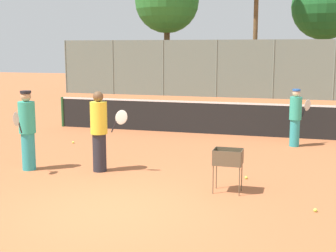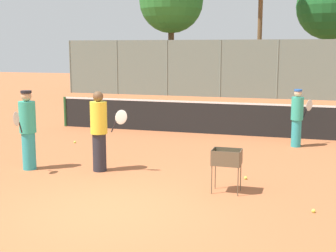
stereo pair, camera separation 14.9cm
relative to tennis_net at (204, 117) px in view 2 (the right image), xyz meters
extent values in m
plane|color=#B26038|center=(0.00, -7.80, -0.56)|extent=(80.00, 80.00, 0.00)
cylinder|color=#26592D|center=(-5.11, 0.00, -0.02)|extent=(0.10, 0.10, 1.07)
cube|color=black|center=(0.00, 0.00, -0.05)|extent=(10.22, 0.01, 1.01)
cube|color=white|center=(0.00, 0.00, 0.48)|extent=(10.22, 0.02, 0.06)
cylinder|color=slate|center=(-11.14, 11.60, 1.07)|extent=(0.08, 0.08, 3.26)
cylinder|color=slate|center=(-7.96, 11.60, 1.07)|extent=(0.08, 0.08, 3.26)
cylinder|color=slate|center=(-4.77, 11.60, 1.07)|extent=(0.08, 0.08, 3.26)
cylinder|color=slate|center=(-1.59, 11.60, 1.07)|extent=(0.08, 0.08, 3.26)
cylinder|color=slate|center=(1.59, 11.60, 1.07)|extent=(0.08, 0.08, 3.26)
cube|color=slate|center=(0.00, 11.60, 1.07)|extent=(22.28, 0.01, 3.26)
cylinder|color=brown|center=(0.24, 14.72, 2.72)|extent=(0.28, 0.28, 6.56)
cylinder|color=brown|center=(4.36, 17.38, 1.52)|extent=(0.56, 0.56, 4.16)
sphere|color=#1E6028|center=(4.36, 17.38, 4.88)|extent=(4.24, 4.24, 4.24)
cylinder|color=brown|center=(-5.20, 13.90, 1.70)|extent=(0.37, 0.37, 4.51)
sphere|color=#28722D|center=(-5.20, 13.90, 5.15)|extent=(4.00, 4.00, 4.00)
cylinder|color=#26262D|center=(-1.26, -5.36, -0.12)|extent=(0.31, 0.31, 0.88)
cylinder|color=yellow|center=(-1.26, -5.36, 0.68)|extent=(0.38, 0.38, 0.73)
sphere|color=brown|center=(-1.26, -5.36, 1.17)|extent=(0.24, 0.24, 0.24)
cylinder|color=black|center=(-0.89, -5.37, 0.50)|extent=(0.15, 0.03, 0.27)
ellipsoid|color=silver|center=(-0.70, -5.38, 0.72)|extent=(0.40, 0.04, 0.43)
cylinder|color=teal|center=(-2.90, -5.69, -0.12)|extent=(0.31, 0.31, 0.87)
cylinder|color=teal|center=(-2.90, -5.69, 0.68)|extent=(0.38, 0.38, 0.73)
sphere|color=tan|center=(-2.90, -5.69, 1.16)|extent=(0.24, 0.24, 0.24)
cylinder|color=black|center=(-2.90, -5.69, 1.26)|extent=(0.25, 0.25, 0.06)
cylinder|color=black|center=(-2.84, -6.06, 0.49)|extent=(0.05, 0.15, 0.27)
ellipsoid|color=silver|center=(-2.81, -6.24, 0.71)|extent=(0.09, 0.40, 0.43)
cylinder|color=teal|center=(3.00, -1.28, -0.17)|extent=(0.28, 0.28, 0.78)
cylinder|color=teal|center=(3.00, -1.28, 0.55)|extent=(0.34, 0.34, 0.65)
sphere|color=#DBB28C|center=(3.00, -1.28, 0.98)|extent=(0.21, 0.21, 0.21)
cylinder|color=#2659B2|center=(3.00, -1.28, 1.07)|extent=(0.22, 0.22, 0.05)
cylinder|color=black|center=(3.21, -1.01, 0.38)|extent=(0.11, 0.13, 0.27)
ellipsoid|color=silver|center=(3.32, -0.87, 0.60)|extent=(0.27, 0.33, 0.43)
cylinder|color=brown|center=(1.56, -6.32, -0.28)|extent=(0.02, 0.02, 0.56)
cylinder|color=brown|center=(2.07, -6.32, -0.28)|extent=(0.02, 0.02, 0.56)
cylinder|color=brown|center=(1.56, -5.96, -0.28)|extent=(0.02, 0.02, 0.56)
cylinder|color=brown|center=(2.07, -5.96, -0.28)|extent=(0.02, 0.02, 0.56)
cube|color=brown|center=(1.81, -6.14, 0.01)|extent=(0.55, 0.40, 0.01)
cube|color=brown|center=(1.81, -6.34, 0.15)|extent=(0.55, 0.01, 0.30)
cube|color=brown|center=(1.81, -5.94, 0.15)|extent=(0.55, 0.01, 0.30)
cube|color=brown|center=(1.54, -6.14, 0.15)|extent=(0.01, 0.40, 0.30)
cube|color=brown|center=(2.09, -6.14, 0.15)|extent=(0.01, 0.40, 0.30)
sphere|color=#D1E54C|center=(1.71, -6.07, 0.05)|extent=(0.07, 0.07, 0.07)
sphere|color=#D1E54C|center=(1.64, -6.25, 0.05)|extent=(0.07, 0.07, 0.07)
sphere|color=#D1E54C|center=(1.78, -6.10, 0.05)|extent=(0.07, 0.07, 0.07)
sphere|color=#D1E54C|center=(1.89, -6.16, 0.05)|extent=(0.07, 0.07, 0.07)
sphere|color=#D1E54C|center=(1.75, -6.15, 0.05)|extent=(0.07, 0.07, 0.07)
sphere|color=#D1E54C|center=(1.69, -6.27, 0.10)|extent=(0.07, 0.07, 0.07)
sphere|color=#D1E54C|center=(1.75, -6.05, 0.10)|extent=(0.07, 0.07, 0.07)
sphere|color=#D1E54C|center=(1.93, -6.18, 0.05)|extent=(0.07, 0.07, 0.07)
sphere|color=#D1E54C|center=(2.00, -6.16, 0.05)|extent=(0.07, 0.07, 0.07)
sphere|color=#D1E54C|center=(1.60, -6.20, 0.05)|extent=(0.07, 0.07, 0.07)
sphere|color=#D1E54C|center=(1.60, -6.08, 0.10)|extent=(0.07, 0.07, 0.07)
sphere|color=#D1E54C|center=(-3.33, -2.66, -0.53)|extent=(0.07, 0.07, 0.07)
sphere|color=#D1E54C|center=(3.45, -6.85, -0.53)|extent=(0.07, 0.07, 0.07)
sphere|color=#D1E54C|center=(2.06, -5.10, -0.53)|extent=(0.07, 0.07, 0.07)
camera|label=1|loc=(3.12, -14.99, 2.25)|focal=50.00mm
camera|label=2|loc=(3.27, -14.94, 2.25)|focal=50.00mm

